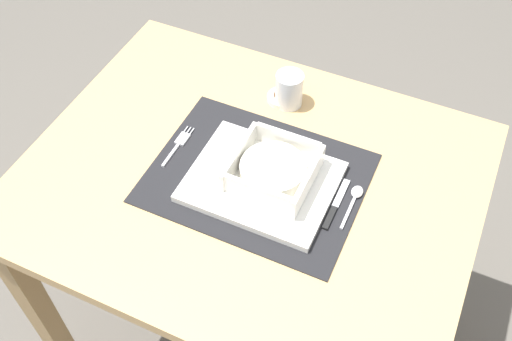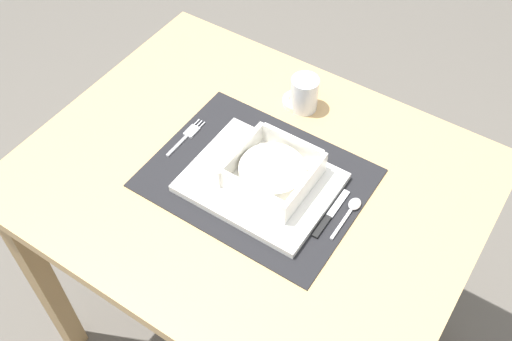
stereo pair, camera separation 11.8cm
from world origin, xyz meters
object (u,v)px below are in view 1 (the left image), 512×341
Objects in this scene: porridge_bowl at (274,170)px; drinking_glass at (289,91)px; fork at (179,143)px; spoon at (355,196)px; butter_knife at (335,207)px; dining_table at (250,206)px; bread_knife at (321,209)px; condiment_saucer at (282,96)px.

drinking_glass reaches higher than porridge_bowl.
fork is 1.11× the size of spoon.
drinking_glass is (-0.20, 0.24, 0.03)m from butter_knife.
spoon is 0.84× the size of butter_knife.
spoon reaches higher than fork.
dining_table is 0.21m from fork.
fork is 0.40m from spoon.
porridge_bowl is 0.17m from spoon.
bread_knife is 1.52× the size of drinking_glass.
spoon is 0.31m from drinking_glass.
spoon is 0.05m from butter_knife.
fork is 0.37m from butter_knife.
butter_knife is at bearing -123.73° from spoon.
butter_knife reaches higher than fork.
porridge_bowl is (0.05, 0.00, 0.15)m from dining_table.
porridge_bowl reaches higher than butter_knife.
drinking_glass reaches higher than spoon.
dining_table is 11.28× the size of drinking_glass.
dining_table is 7.41× the size of bread_knife.
drinking_glass is (-0.01, 0.24, 0.15)m from dining_table.
fork is 0.35m from bread_knife.
condiment_saucer is at bearing 141.79° from spoon.
porridge_bowl is at bearing 162.24° from bread_knife.
drinking_glass reaches higher than fork.
bread_knife is 0.33m from condiment_saucer.
porridge_bowl is 0.24m from drinking_glass.
butter_knife reaches higher than dining_table.
porridge_bowl is 0.12m from bread_knife.
dining_table is at bearing 176.46° from butter_knife.
fork is at bearing -123.26° from condiment_saucer.
bread_knife is (0.35, -0.04, 0.00)m from fork.
spoon is (0.17, 0.03, -0.03)m from porridge_bowl.
porridge_bowl is at bearing -74.97° from drinking_glass.
dining_table is 7.51× the size of fork.
dining_table is 5.79× the size of porridge_bowl.
porridge_bowl is 1.44× the size of spoon.
drinking_glass is at bearing 49.68° from fork.
butter_knife is at bearing -6.78° from fork.
porridge_bowl is at bearing 4.04° from dining_table.
spoon is at bearing 53.47° from butter_knife.
dining_table is 0.27m from condiment_saucer.
porridge_bowl is 2.37× the size of condiment_saucer.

